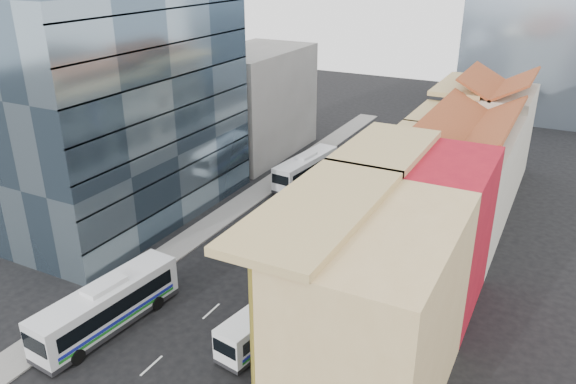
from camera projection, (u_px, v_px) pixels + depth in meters
The scene contains 14 objects.
ground at pixel (141, 375), 36.84m from camera, with size 200.00×200.00×0.00m, color black.
sidewalk_right at pixel (376, 256), 51.14m from camera, with size 3.00×90.00×0.15m, color slate.
sidewalk_left at pixel (221, 218), 58.35m from camera, with size 3.00×90.00×0.15m, color slate.
shophouse_tan at pixel (375, 317), 32.61m from camera, with size 8.00×14.00×12.00m, color #D6B67B.
shophouse_red at pixel (428, 233), 42.40m from camera, with size 8.00×10.00×12.00m, color #AC1322.
shophouse_cream_near at pixel (454, 200), 50.54m from camera, with size 8.00×9.00×10.00m, color beige.
shophouse_cream_mid at pixel (473, 168), 57.88m from camera, with size 8.00×9.00×10.00m, color beige.
shophouse_cream_far at pixel (491, 137), 66.25m from camera, with size 8.00×12.00×11.00m, color beige.
office_tower at pixel (121, 72), 53.64m from camera, with size 12.00×26.00×30.00m, color #3B4E5E.
office_block_far at pixel (255, 103), 75.12m from camera, with size 10.00×18.00×14.00m, color gray.
bus_left_near at pixel (107, 305), 40.80m from camera, with size 2.79×11.91×3.82m, color silver, non-canonical shape.
bus_left_far at pixel (306, 168), 67.11m from camera, with size 2.59×11.04×3.54m, color silver, non-canonical shape.
bus_right at pixel (270, 317), 40.07m from camera, with size 2.26×9.66×3.10m, color white, non-canonical shape.
sedan_left at pixel (111, 318), 41.41m from camera, with size 1.61×3.98×1.35m, color silver.
Camera 1 is at (22.00, -21.39, 25.55)m, focal length 35.00 mm.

